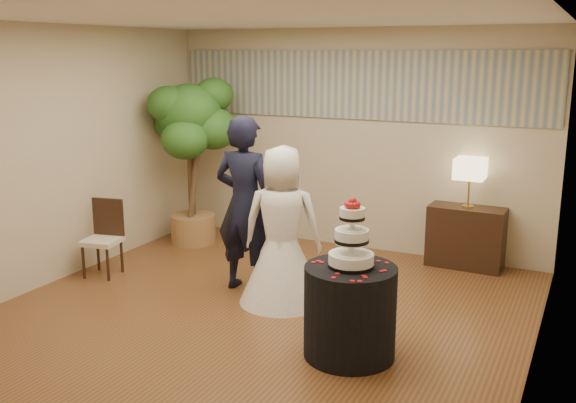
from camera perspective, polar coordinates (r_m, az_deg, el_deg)
The scene contains 15 objects.
floor at distance 6.41m, azimuth -2.41°, elevation -9.83°, with size 5.00×5.00×0.00m, color brown.
ceiling at distance 5.91m, azimuth -2.69°, elevation 16.04°, with size 5.00×5.00×0.00m, color white.
wall_back at distance 8.25m, azimuth 5.84°, elevation 5.42°, with size 5.00×0.06×2.80m, color #C7B593.
wall_front at distance 4.05m, azimuth -19.77°, elevation -3.43°, with size 5.00×0.06×2.80m, color #C7B593.
wall_left at distance 7.51m, azimuth -19.57°, elevation 3.97°, with size 0.06×5.00×2.80m, color #C7B593.
wall_right at distance 5.30m, azimuth 21.92°, elevation 0.20°, with size 0.06×5.00×2.80m, color #C7B593.
mural_border at distance 8.17m, azimuth 5.90°, elevation 10.28°, with size 4.90×0.02×0.85m, color gray.
groom at distance 6.74m, azimuth -3.84°, elevation -0.26°, with size 0.69×0.45×1.88m, color black.
bride at distance 6.42m, azimuth -0.53°, elevation -2.13°, with size 0.88×0.88×1.62m, color white.
cake_table at distance 5.44m, azimuth 5.52°, elevation -9.72°, with size 0.77×0.77×0.78m, color black.
wedding_cake at distance 5.21m, azimuth 5.69°, elevation -2.77°, with size 0.38×0.38×0.58m, color white, non-canonical shape.
console at distance 7.88m, azimuth 15.52°, elevation -3.06°, with size 0.87×0.39×0.73m, color black.
table_lamp at distance 7.73m, azimuth 15.82°, elevation 1.60°, with size 0.34×0.34×0.58m, color #CBB786, non-canonical shape.
ficus_tree at distance 8.50m, azimuth -8.63°, elevation 3.61°, with size 1.06×1.06×2.23m, color #2A5C1D, non-canonical shape.
side_chair at distance 7.58m, azimuth -16.25°, elevation -3.21°, with size 0.40×0.42×0.87m, color black, non-canonical shape.
Camera 1 is at (2.84, -5.17, 2.50)m, focal length 40.00 mm.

